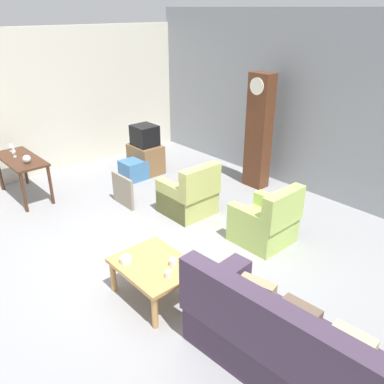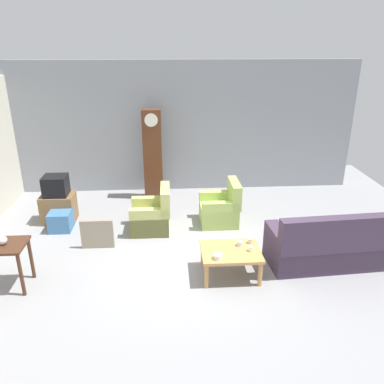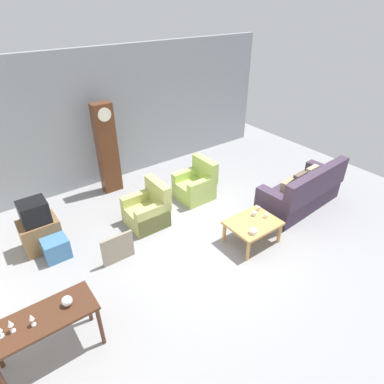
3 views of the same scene
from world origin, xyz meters
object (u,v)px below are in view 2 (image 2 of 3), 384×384
Objects in this scene: cup_white_porcelain at (251,249)px; cup_blue_rimmed at (240,243)px; tv_crt at (56,186)px; glass_dome_cloche at (2,240)px; armchair_olive_near at (152,216)px; coffee_table_wood at (231,254)px; storage_box_blue at (61,220)px; couch_floral at (331,246)px; cup_cream_tall at (250,241)px; framed_picture_leaning at (97,234)px; bowl_white_stacked at (218,256)px; tv_stand_cabinet at (59,208)px; grandfather_clock at (153,155)px; armchair_olive_far at (221,209)px.

cup_white_porcelain is 0.89× the size of cup_blue_rimmed.
cup_blue_rimmed reaches higher than cup_white_porcelain.
glass_dome_cloche is (-0.17, -2.35, 0.02)m from tv_crt.
armchair_olive_near reaches higher than cup_blue_rimmed.
coffee_table_wood is at bearing 172.76° from cup_white_porcelain.
glass_dome_cloche reaches higher than cup_blue_rimmed.
storage_box_blue is 5.94× the size of cup_white_porcelain.
couch_floral reaches higher than tv_crt.
cup_blue_rimmed reaches higher than cup_cream_tall.
framed_picture_leaning is 4.32× the size of glass_dome_cloche.
storage_box_blue is 3.79m from cup_blue_rimmed.
cup_white_porcelain is 0.57× the size of bowl_white_stacked.
tv_stand_cabinet is 3.97m from bowl_white_stacked.
cup_cream_tall is at bearing -16.99° from framed_picture_leaning.
framed_picture_leaning is at bearing -50.42° from tv_stand_cabinet.
grandfather_clock reaches higher than cup_cream_tall.
cup_white_porcelain is (1.66, -3.50, -0.58)m from grandfather_clock.
tv_stand_cabinet is 0.51m from tv_crt.
bowl_white_stacked is (3.09, -2.49, -0.31)m from tv_crt.
bowl_white_stacked is (-0.24, -0.24, 0.10)m from coffee_table_wood.
armchair_olive_far is 3.30m from storage_box_blue.
storage_box_blue is at bearing -178.18° from armchair_olive_far.
storage_box_blue is at bearing 81.12° from glass_dome_cloche.
cup_white_porcelain is (0.31, -0.04, 0.11)m from coffee_table_wood.
cup_blue_rimmed is at bearing -31.09° from tv_stand_cabinet.
glass_dome_cloche is at bearing 177.61° from bowl_white_stacked.
couch_floral is 27.06× the size of cup_white_porcelain.
glass_dome_cloche is 0.99× the size of bowl_white_stacked.
grandfather_clock is at bearing 133.88° from armchair_olive_far.
armchair_olive_far reaches higher than cup_white_porcelain.
grandfather_clock is at bearing 117.79° from cup_cream_tall.
framed_picture_leaning is 1.73m from glass_dome_cloche.
armchair_olive_near reaches higher than glass_dome_cloche.
armchair_olive_near is at bearing -170.50° from armchair_olive_far.
coffee_table_wood is 4.04m from tv_crt.
couch_floral reaches higher than glass_dome_cloche.
cup_blue_rimmed reaches higher than bowl_white_stacked.
tv_crt is 1.66m from framed_picture_leaning.
framed_picture_leaning is (1.00, -1.21, -0.02)m from tv_stand_cabinet.
cup_blue_rimmed is (3.67, 0.24, -0.32)m from glass_dome_cloche.
couch_floral is 5.51m from tv_crt.
armchair_olive_far is 6.62× the size of glass_dome_cloche.
cup_cream_tall is at bearing 21.83° from cup_blue_rimmed.
armchair_olive_far is 11.55× the size of cup_white_porcelain.
framed_picture_leaning reaches higher than cup_white_porcelain.
glass_dome_cloche reaches higher than storage_box_blue.
framed_picture_leaning is 1.27× the size of storage_box_blue.
glass_dome_cloche is at bearing -98.88° from storage_box_blue.
couch_floral is at bearing -46.06° from armchair_olive_far.
cup_cream_tall is (1.71, -3.24, -0.58)m from grandfather_clock.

